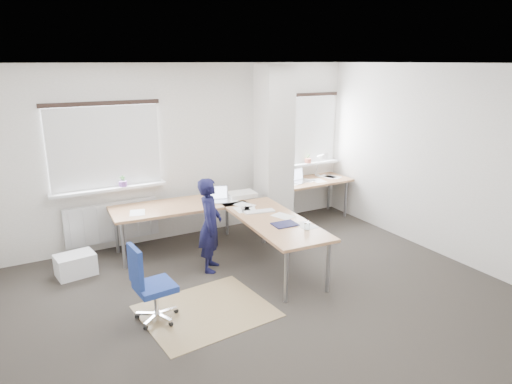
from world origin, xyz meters
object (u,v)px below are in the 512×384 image
desk_side (312,182)px  person (210,225)px  desk_main (227,214)px  task_chair (153,300)px

desk_side → person: 2.75m
desk_main → person: bearing=-144.6°
person → desk_side: bearing=-34.5°
desk_side → person: (-2.51, -1.11, -0.03)m
desk_side → task_chair: size_ratio=1.52×
desk_main → task_chair: size_ratio=2.95×
desk_main → desk_side: 2.31m
desk_main → task_chair: bearing=-138.6°
desk_main → task_chair: desk_main is taller
desk_side → person: person is taller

